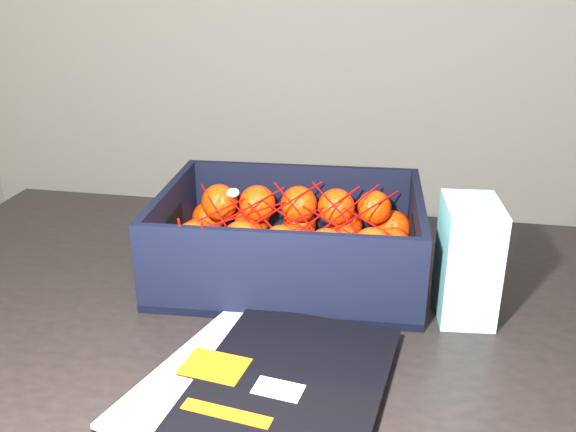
# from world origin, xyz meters

# --- Properties ---
(table) EXTENTS (1.24, 0.87, 0.75)m
(table) POSITION_xyz_m (-0.26, -0.00, 0.65)
(table) COLOR black
(table) RESTS_ON ground
(magazine_stack) EXTENTS (0.33, 0.34, 0.02)m
(magazine_stack) POSITION_xyz_m (-0.21, -0.18, 0.76)
(magazine_stack) COLOR #BBBBB7
(magazine_stack) RESTS_ON table
(produce_crate) EXTENTS (0.40, 0.30, 0.13)m
(produce_crate) POSITION_xyz_m (-0.21, 0.11, 0.79)
(produce_crate) COLOR brown
(produce_crate) RESTS_ON table
(clementine_heap) EXTENTS (0.38, 0.28, 0.11)m
(clementine_heap) POSITION_xyz_m (-0.21, 0.11, 0.81)
(clementine_heap) COLOR #FF3005
(clementine_heap) RESTS_ON produce_crate
(mesh_net) EXTENTS (0.33, 0.26, 0.09)m
(mesh_net) POSITION_xyz_m (-0.22, 0.10, 0.85)
(mesh_net) COLOR red
(mesh_net) RESTS_ON clementine_heap
(retail_carton) EXTENTS (0.08, 0.11, 0.16)m
(retail_carton) POSITION_xyz_m (0.04, 0.03, 0.83)
(retail_carton) COLOR white
(retail_carton) RESTS_ON table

